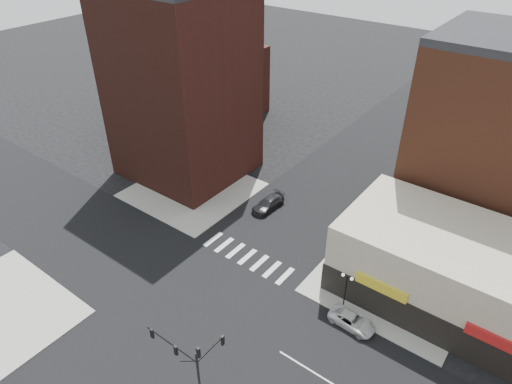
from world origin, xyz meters
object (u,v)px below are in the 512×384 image
Objects in this scene: traffic_signal at (192,361)px; street_lamp_ne at (346,283)px; dark_sedan_north at (268,204)px; white_suv at (352,321)px.

traffic_signal is 16.62m from street_lamp_ne.
dark_sedan_north is at bearing 149.59° from street_lamp_ne.
white_suv is 20.46m from dark_sedan_north.
traffic_signal is 16.31m from white_suv.
white_suv is (1.69, -1.50, -2.67)m from street_lamp_ne.
street_lamp_ne is (4.76, 15.83, -1.67)m from traffic_signal.
street_lamp_ne reaches higher than dark_sedan_north.
traffic_signal reaches higher than street_lamp_ne.
dark_sedan_north is (-10.96, 25.06, -4.22)m from traffic_signal.
white_suv is at bearing -28.19° from dark_sedan_north.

